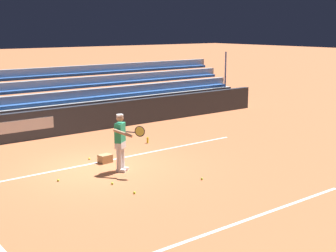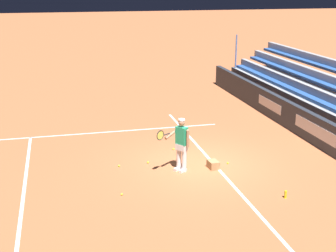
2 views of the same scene
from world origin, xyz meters
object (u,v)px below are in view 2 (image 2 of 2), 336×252
tennis_ball_midcourt (122,194)px  tennis_ball_near_player (228,163)px  tennis_player (181,144)px  tennis_ball_far_right (174,149)px  tennis_ball_stray_back (119,166)px  water_bottle (285,194)px  ball_box_cardboard (213,165)px  tennis_ball_toward_net (148,162)px

tennis_ball_midcourt → tennis_ball_near_player: bearing=-67.8°
tennis_ball_near_player → tennis_player: bearing=96.4°
tennis_player → tennis_ball_far_right: tennis_player is taller
tennis_ball_far_right → tennis_ball_stray_back: 2.40m
tennis_ball_stray_back → water_bottle: water_bottle is taller
ball_box_cardboard → tennis_ball_far_right: ball_box_cardboard is taller
tennis_ball_far_right → tennis_ball_near_player: same height
tennis_player → water_bottle: bearing=-138.1°
tennis_ball_far_right → tennis_ball_midcourt: 4.01m
tennis_ball_far_right → tennis_ball_toward_net: size_ratio=1.00×
ball_box_cardboard → tennis_ball_stray_back: ball_box_cardboard is taller
tennis_ball_stray_back → water_bottle: (-3.37, -4.19, 0.08)m
ball_box_cardboard → tennis_ball_midcourt: (-1.29, 3.15, -0.10)m
tennis_player → water_bottle: 3.56m
ball_box_cardboard → water_bottle: ball_box_cardboard is taller
ball_box_cardboard → water_bottle: (-2.53, -1.26, -0.02)m
tennis_player → tennis_ball_midcourt: 2.63m
tennis_player → tennis_ball_far_right: size_ratio=25.98×
tennis_ball_toward_net → ball_box_cardboard: bearing=-115.1°
ball_box_cardboard → tennis_ball_midcourt: bearing=112.2°
tennis_ball_toward_net → tennis_ball_far_right: bearing=-47.2°
tennis_ball_midcourt → water_bottle: (-1.24, -4.41, 0.08)m
tennis_ball_far_right → tennis_ball_stray_back: bearing=118.2°
tennis_player → ball_box_cardboard: bearing=-93.2°
tennis_ball_far_right → tennis_ball_midcourt: bearing=144.4°
tennis_ball_toward_net → tennis_ball_near_player: bearing=-104.7°
ball_box_cardboard → tennis_ball_stray_back: size_ratio=6.06×
tennis_ball_toward_net → tennis_ball_stray_back: same height
ball_box_cardboard → tennis_ball_stray_back: bearing=74.0°
ball_box_cardboard → tennis_ball_toward_net: (0.92, 1.96, -0.10)m
tennis_ball_stray_back → water_bottle: 5.38m
tennis_ball_toward_net → tennis_ball_stray_back: size_ratio=1.00×
tennis_ball_stray_back → tennis_player: bearing=-112.7°
ball_box_cardboard → tennis_ball_toward_net: size_ratio=6.06×
tennis_ball_toward_net → water_bottle: water_bottle is taller
tennis_player → tennis_ball_far_right: (1.91, -0.25, -0.86)m
tennis_ball_midcourt → water_bottle: bearing=-105.7°
ball_box_cardboard → tennis_ball_stray_back: (0.84, 2.93, -0.10)m
tennis_ball_far_right → water_bottle: water_bottle is taller
ball_box_cardboard → tennis_ball_near_player: (0.25, -0.59, -0.10)m
tennis_player → tennis_ball_toward_net: (0.86, 0.89, -0.86)m
tennis_ball_midcourt → water_bottle: 4.58m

